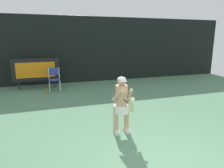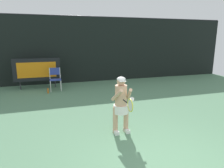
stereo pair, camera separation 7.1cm
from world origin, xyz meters
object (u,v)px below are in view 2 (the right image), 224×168
at_px(scoreboard, 37,70).
at_px(tennis_racket, 130,105).
at_px(umpire_chair, 55,78).
at_px(water_bottle, 48,91).
at_px(tennis_player, 121,103).

distance_m(scoreboard, tennis_racket, 6.80).
bearing_deg(umpire_chair, water_bottle, -127.23).
bearing_deg(water_bottle, scoreboard, 112.04).
height_order(water_bottle, tennis_player, tennis_player).
bearing_deg(tennis_racket, scoreboard, 99.05).
bearing_deg(tennis_player, water_bottle, 111.54).
height_order(scoreboard, tennis_racket, scoreboard).
bearing_deg(water_bottle, tennis_racket, -70.74).
distance_m(water_bottle, tennis_racket, 5.64).
bearing_deg(umpire_chair, scoreboard, 141.38).
bearing_deg(tennis_racket, water_bottle, 98.55).
height_order(umpire_chair, tennis_racket, tennis_racket).
relative_size(umpire_chair, tennis_player, 0.72).
bearing_deg(tennis_racket, umpire_chair, 93.70).
relative_size(tennis_player, tennis_racket, 2.50).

